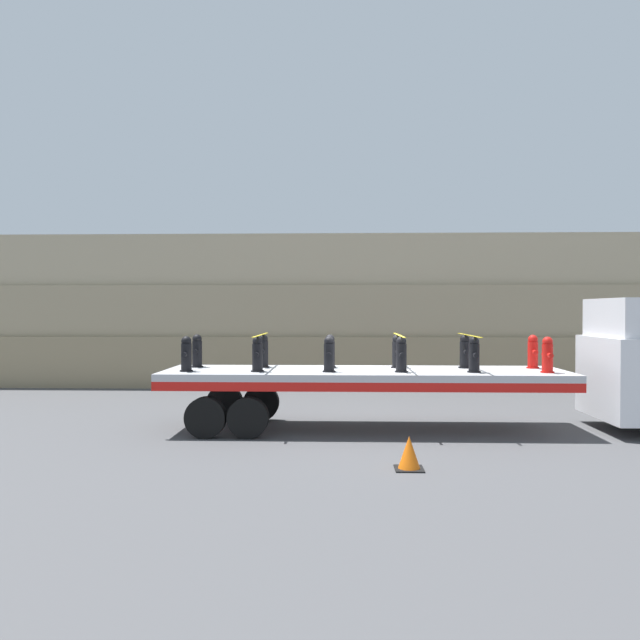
# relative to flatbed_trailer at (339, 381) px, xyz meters

# --- Properties ---
(ground_plane) EXTENTS (120.00, 120.00, 0.00)m
(ground_plane) POSITION_rel_flatbed_trailer_xyz_m (0.60, 0.00, -1.13)
(ground_plane) COLOR #474749
(rock_cliff) EXTENTS (60.00, 3.30, 5.51)m
(rock_cliff) POSITION_rel_flatbed_trailer_xyz_m (0.60, 8.92, 1.63)
(rock_cliff) COLOR gray
(rock_cliff) RESTS_ON ground_plane
(flatbed_trailer) EXTENTS (9.31, 2.52, 1.39)m
(flatbed_trailer) POSITION_rel_flatbed_trailer_xyz_m (0.00, 0.00, 0.00)
(flatbed_trailer) COLOR #B2B2B7
(flatbed_trailer) RESTS_ON ground_plane
(fire_hydrant_black_near_0) EXTENTS (0.30, 0.51, 0.80)m
(fire_hydrant_black_near_0) POSITION_rel_flatbed_trailer_xyz_m (-3.45, -0.53, 0.65)
(fire_hydrant_black_near_0) COLOR black
(fire_hydrant_black_near_0) RESTS_ON flatbed_trailer
(fire_hydrant_black_far_0) EXTENTS (0.30, 0.51, 0.80)m
(fire_hydrant_black_far_0) POSITION_rel_flatbed_trailer_xyz_m (-3.45, 0.53, 0.65)
(fire_hydrant_black_far_0) COLOR black
(fire_hydrant_black_far_0) RESTS_ON flatbed_trailer
(fire_hydrant_black_near_1) EXTENTS (0.30, 0.51, 0.80)m
(fire_hydrant_black_near_1) POSITION_rel_flatbed_trailer_xyz_m (-1.83, -0.53, 0.65)
(fire_hydrant_black_near_1) COLOR black
(fire_hydrant_black_near_1) RESTS_ON flatbed_trailer
(fire_hydrant_black_far_1) EXTENTS (0.30, 0.51, 0.80)m
(fire_hydrant_black_far_1) POSITION_rel_flatbed_trailer_xyz_m (-1.83, 0.53, 0.65)
(fire_hydrant_black_far_1) COLOR black
(fire_hydrant_black_far_1) RESTS_ON flatbed_trailer
(fire_hydrant_black_near_2) EXTENTS (0.30, 0.51, 0.80)m
(fire_hydrant_black_near_2) POSITION_rel_flatbed_trailer_xyz_m (-0.21, -0.53, 0.65)
(fire_hydrant_black_near_2) COLOR black
(fire_hydrant_black_near_2) RESTS_ON flatbed_trailer
(fire_hydrant_black_far_2) EXTENTS (0.30, 0.51, 0.80)m
(fire_hydrant_black_far_2) POSITION_rel_flatbed_trailer_xyz_m (-0.21, 0.53, 0.65)
(fire_hydrant_black_far_2) COLOR black
(fire_hydrant_black_far_2) RESTS_ON flatbed_trailer
(fire_hydrant_black_near_3) EXTENTS (0.30, 0.51, 0.80)m
(fire_hydrant_black_near_3) POSITION_rel_flatbed_trailer_xyz_m (1.41, -0.53, 0.65)
(fire_hydrant_black_near_3) COLOR black
(fire_hydrant_black_near_3) RESTS_ON flatbed_trailer
(fire_hydrant_black_far_3) EXTENTS (0.30, 0.51, 0.80)m
(fire_hydrant_black_far_3) POSITION_rel_flatbed_trailer_xyz_m (1.41, 0.53, 0.65)
(fire_hydrant_black_far_3) COLOR black
(fire_hydrant_black_far_3) RESTS_ON flatbed_trailer
(fire_hydrant_black_near_4) EXTENTS (0.30, 0.51, 0.80)m
(fire_hydrant_black_near_4) POSITION_rel_flatbed_trailer_xyz_m (3.03, -0.53, 0.65)
(fire_hydrant_black_near_4) COLOR black
(fire_hydrant_black_near_4) RESTS_ON flatbed_trailer
(fire_hydrant_black_far_4) EXTENTS (0.30, 0.51, 0.80)m
(fire_hydrant_black_far_4) POSITION_rel_flatbed_trailer_xyz_m (3.03, 0.53, 0.65)
(fire_hydrant_black_far_4) COLOR black
(fire_hydrant_black_far_4) RESTS_ON flatbed_trailer
(fire_hydrant_red_near_5) EXTENTS (0.30, 0.51, 0.80)m
(fire_hydrant_red_near_5) POSITION_rel_flatbed_trailer_xyz_m (4.65, -0.53, 0.65)
(fire_hydrant_red_near_5) COLOR red
(fire_hydrant_red_near_5) RESTS_ON flatbed_trailer
(fire_hydrant_red_far_5) EXTENTS (0.30, 0.51, 0.80)m
(fire_hydrant_red_far_5) POSITION_rel_flatbed_trailer_xyz_m (4.65, 0.53, 0.65)
(fire_hydrant_red_far_5) COLOR red
(fire_hydrant_red_far_5) RESTS_ON flatbed_trailer
(cargo_strap_rear) EXTENTS (0.05, 2.61, 0.01)m
(cargo_strap_rear) POSITION_rel_flatbed_trailer_xyz_m (-1.83, 0.00, 1.07)
(cargo_strap_rear) COLOR yellow
(cargo_strap_rear) RESTS_ON fire_hydrant_black_near_1
(cargo_strap_middle) EXTENTS (0.05, 2.61, 0.01)m
(cargo_strap_middle) POSITION_rel_flatbed_trailer_xyz_m (1.41, 0.00, 1.07)
(cargo_strap_middle) COLOR yellow
(cargo_strap_middle) RESTS_ON fire_hydrant_black_near_3
(cargo_strap_front) EXTENTS (0.05, 2.61, 0.01)m
(cargo_strap_front) POSITION_rel_flatbed_trailer_xyz_m (3.03, 0.00, 1.07)
(cargo_strap_front) COLOR yellow
(cargo_strap_front) RESTS_ON fire_hydrant_black_near_4
(traffic_cone) EXTENTS (0.50, 0.50, 0.59)m
(traffic_cone) POSITION_rel_flatbed_trailer_xyz_m (1.25, -3.65, -0.84)
(traffic_cone) COLOR black
(traffic_cone) RESTS_ON ground_plane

